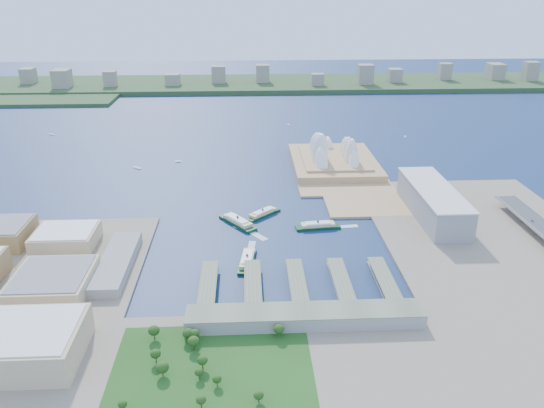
{
  "coord_description": "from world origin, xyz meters",
  "views": [
    {
      "loc": [
        -31.03,
        -507.17,
        270.13
      ],
      "look_at": [
        -1.72,
        90.01,
        18.0
      ],
      "focal_mm": 35.0,
      "sensor_mm": 36.0,
      "label": 1
    }
  ],
  "objects": [
    {
      "name": "far_shore",
      "position": [
        0.0,
        980.0,
        6.0
      ],
      "size": [
        2200.0,
        260.0,
        12.0
      ],
      "primitive_type": "cube",
      "color": "#2D4926",
      "rests_on": "ground"
    },
    {
      "name": "toaster_building",
      "position": [
        195.0,
        80.0,
        20.5
      ],
      "size": [
        45.0,
        155.0,
        35.0
      ],
      "primitive_type": "cube",
      "color": "gray",
      "rests_on": "east_land"
    },
    {
      "name": "ferry_a",
      "position": [
        -43.95,
        71.64,
        5.52
      ],
      "size": [
        46.66,
        55.83,
        11.05
      ],
      "primitive_type": null,
      "rotation": [
        0.0,
        0.0,
        0.64
      ],
      "color": "#0D351A",
      "rests_on": "ground"
    },
    {
      "name": "west_buildings",
      "position": [
        -250.0,
        -70.0,
        16.5
      ],
      "size": [
        200.0,
        280.0,
        27.0
      ],
      "primitive_type": null,
      "color": "olive",
      "rests_on": "west_land"
    },
    {
      "name": "ground",
      "position": [
        0.0,
        0.0,
        0.0
      ],
      "size": [
        3000.0,
        3000.0,
        0.0
      ],
      "primitive_type": "plane",
      "color": "#0D1E3F",
      "rests_on": "ground"
    },
    {
      "name": "terminal_building",
      "position": [
        15.0,
        -135.0,
        9.0
      ],
      "size": [
        200.0,
        28.0,
        12.0
      ],
      "primitive_type": "cube",
      "color": "gray",
      "rests_on": "south_land"
    },
    {
      "name": "south_land",
      "position": [
        0.0,
        -210.0,
        1.5
      ],
      "size": [
        720.0,
        180.0,
        3.0
      ],
      "primitive_type": "cube",
      "color": "gray",
      "rests_on": "ground"
    },
    {
      "name": "boat_e",
      "position": [
        54.14,
        541.95,
        1.32
      ],
      "size": [
        6.19,
        11.3,
        2.64
      ],
      "primitive_type": null,
      "rotation": [
        0.0,
        0.0,
        0.27
      ],
      "color": "white",
      "rests_on": "ground"
    },
    {
      "name": "boat_c",
      "position": [
        266.33,
        443.49,
        1.17
      ],
      "size": [
        4.93,
        10.8,
        2.34
      ],
      "primitive_type": null,
      "rotation": [
        0.0,
        0.0,
        2.95
      ],
      "color": "white",
      "rests_on": "ground"
    },
    {
      "name": "ferry_d",
      "position": [
        50.91,
        56.25,
        5.0
      ],
      "size": [
        53.91,
        18.48,
        10.0
      ],
      "primitive_type": null,
      "rotation": [
        0.0,
        0.0,
        1.67
      ],
      "color": "#0D351A",
      "rests_on": "ground"
    },
    {
      "name": "ferry_b",
      "position": [
        -13.01,
        95.34,
        4.86
      ],
      "size": [
        46.21,
        44.89,
        9.71
      ],
      "primitive_type": null,
      "rotation": [
        0.0,
        0.0,
        -0.81
      ],
      "color": "#0D351A",
      "rests_on": "ground"
    },
    {
      "name": "far_skyline",
      "position": [
        0.0,
        960.0,
        39.5
      ],
      "size": [
        1900.0,
        140.0,
        55.0
      ],
      "primitive_type": null,
      "color": "gray",
      "rests_on": "far_shore"
    },
    {
      "name": "opera_house",
      "position": [
        105.0,
        280.0,
        32.0
      ],
      "size": [
        134.0,
        180.0,
        58.0
      ],
      "primitive_type": null,
      "color": "white",
      "rests_on": "peninsula"
    },
    {
      "name": "boat_a",
      "position": [
        -203.06,
        285.13,
        1.36
      ],
      "size": [
        13.35,
        11.44,
        2.73
      ],
      "primitive_type": null,
      "rotation": [
        0.0,
        0.0,
        0.91
      ],
      "color": "white",
      "rests_on": "ground"
    },
    {
      "name": "park",
      "position": [
        -60.0,
        -190.0,
        11.0
      ],
      "size": [
        150.0,
        110.0,
        16.0
      ],
      "primitive_type": null,
      "color": "#194714",
      "rests_on": "south_land"
    },
    {
      "name": "west_land",
      "position": [
        -250.0,
        -105.0,
        1.5
      ],
      "size": [
        220.0,
        390.0,
        3.0
      ],
      "primitive_type": "cube",
      "color": "gray",
      "rests_on": "ground"
    },
    {
      "name": "ferry_wharves",
      "position": [
        14.0,
        -75.0,
        4.65
      ],
      "size": [
        184.0,
        90.0,
        9.3
      ],
      "primitive_type": null,
      "color": "#5E684F",
      "rests_on": "ground"
    },
    {
      "name": "peninsula",
      "position": [
        107.5,
        260.0,
        1.5
      ],
      "size": [
        135.0,
        220.0,
        3.0
      ],
      "primitive_type": "cube",
      "color": "tan",
      "rests_on": "ground"
    },
    {
      "name": "east_land",
      "position": [
        240.0,
        -50.0,
        1.5
      ],
      "size": [
        240.0,
        500.0,
        3.0
      ],
      "primitive_type": "cube",
      "color": "gray",
      "rests_on": "ground"
    },
    {
      "name": "car_c",
      "position": [
        296.0,
        30.94,
        15.48
      ],
      "size": [
        1.78,
        4.37,
        1.27
      ],
      "primitive_type": "imported",
      "color": "slate",
      "rests_on": "expressway"
    },
    {
      "name": "boat_b",
      "position": [
        -142.62,
        314.22,
        1.3
      ],
      "size": [
        9.9,
        4.22,
        2.6
      ],
      "primitive_type": null,
      "rotation": [
        0.0,
        0.0,
        1.66
      ],
      "color": "white",
      "rests_on": "ground"
    },
    {
      "name": "ferry_c",
      "position": [
        -33.01,
        -23.52,
        5.13
      ],
      "size": [
        20.56,
        55.59,
        10.26
      ],
      "primitive_type": null,
      "rotation": [
        0.0,
        0.0,
        3.02
      ],
      "color": "#0D351A",
      "rests_on": "ground"
    },
    {
      "name": "boat_d",
      "position": [
        -402.04,
        491.08,
        1.22
      ],
      "size": [
        13.96,
        10.17,
        2.43
      ],
      "primitive_type": null,
      "rotation": [
        0.0,
        0.0,
        1.03
      ],
      "color": "white",
      "rests_on": "ground"
    }
  ]
}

